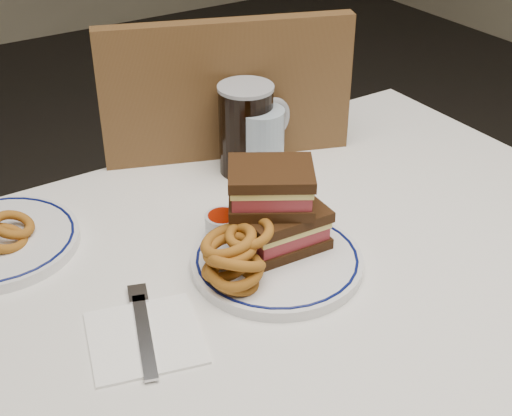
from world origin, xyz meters
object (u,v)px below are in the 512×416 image
chair_far (220,207)px  reuben_sandwich (276,207)px  beer_mug (248,128)px  main_plate (277,261)px

chair_far → reuben_sandwich: (-0.15, -0.44, 0.28)m
chair_far → beer_mug: 0.35m
reuben_sandwich → chair_far: bearing=71.2°
chair_far → main_plate: size_ratio=3.93×
reuben_sandwich → beer_mug: beer_mug is taller
main_plate → reuben_sandwich: reuben_sandwich is taller
main_plate → reuben_sandwich: size_ratio=1.63×
chair_far → beer_mug: chair_far is taller
main_plate → chair_far: bearing=70.2°
chair_far → main_plate: bearing=-109.8°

